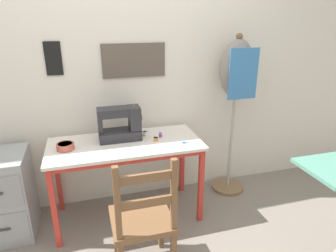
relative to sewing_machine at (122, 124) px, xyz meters
name	(u,v)px	position (x,y,z in m)	size (l,w,h in m)	color
ground_plane	(135,235)	(0.01, -0.37, -0.83)	(14.00, 14.00, 0.00)	gray
wall_back	(116,66)	(0.01, 0.27, 0.44)	(10.00, 0.07, 2.55)	silver
sewing_table	(126,152)	(0.01, -0.10, -0.21)	(1.24, 0.58, 0.70)	silver
sewing_machine	(122,124)	(0.00, 0.00, 0.00)	(0.36, 0.18, 0.30)	#28282D
fabric_bowl	(65,146)	(-0.46, -0.09, -0.10)	(0.14, 0.14, 0.05)	#B25647
scissors	(188,143)	(0.50, -0.24, -0.13)	(0.14, 0.07, 0.01)	silver
thread_spool_near_machine	(145,134)	(0.20, 0.02, -0.11)	(0.04, 0.04, 0.04)	silver
thread_spool_mid_table	(156,139)	(0.26, -0.12, -0.12)	(0.04, 0.04, 0.03)	orange
thread_spool_far_edge	(160,135)	(0.32, -0.05, -0.11)	(0.03, 0.03, 0.04)	purple
wooden_chair	(143,221)	(0.01, -0.75, -0.41)	(0.40, 0.38, 0.91)	brown
filing_cabinet	(6,195)	(-0.95, -0.05, -0.49)	(0.38, 0.46, 0.69)	#93999E
dress_form	(236,79)	(1.06, 0.06, 0.31)	(0.32, 0.32, 1.54)	#846647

